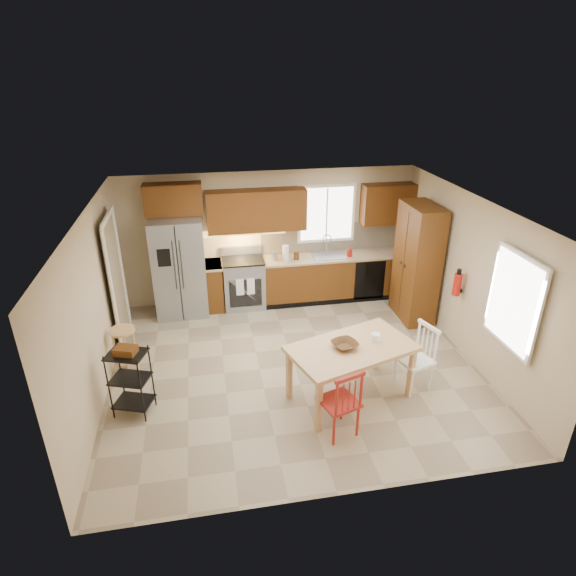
# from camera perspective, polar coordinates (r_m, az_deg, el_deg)

# --- Properties ---
(floor) EXTENTS (5.50, 5.50, 0.00)m
(floor) POSITION_cam_1_polar(r_m,az_deg,el_deg) (7.54, 0.73, -9.20)
(floor) COLOR tan
(floor) RESTS_ON ground
(ceiling) EXTENTS (5.50, 5.00, 0.02)m
(ceiling) POSITION_cam_1_polar(r_m,az_deg,el_deg) (6.46, 0.86, 9.38)
(ceiling) COLOR silver
(ceiling) RESTS_ON ground
(wall_back) EXTENTS (5.50, 0.02, 2.50)m
(wall_back) POSITION_cam_1_polar(r_m,az_deg,el_deg) (9.19, -2.22, 6.10)
(wall_back) COLOR #CCB793
(wall_back) RESTS_ON ground
(wall_front) EXTENTS (5.50, 0.02, 2.50)m
(wall_front) POSITION_cam_1_polar(r_m,az_deg,el_deg) (4.85, 6.63, -13.46)
(wall_front) COLOR #CCB793
(wall_front) RESTS_ON ground
(wall_left) EXTENTS (0.02, 5.00, 2.50)m
(wall_left) POSITION_cam_1_polar(r_m,az_deg,el_deg) (6.98, -21.99, -2.37)
(wall_left) COLOR #CCB793
(wall_left) RESTS_ON ground
(wall_right) EXTENTS (0.02, 5.00, 2.50)m
(wall_right) POSITION_cam_1_polar(r_m,az_deg,el_deg) (7.87, 20.84, 0.99)
(wall_right) COLOR #CCB793
(wall_right) RESTS_ON ground
(refrigerator) EXTENTS (0.92, 0.75, 1.82)m
(refrigerator) POSITION_cam_1_polar(r_m,az_deg,el_deg) (8.90, -12.74, 2.45)
(refrigerator) COLOR gray
(refrigerator) RESTS_ON floor
(range_stove) EXTENTS (0.76, 0.63, 0.92)m
(range_stove) POSITION_cam_1_polar(r_m,az_deg,el_deg) (9.14, -5.27, 0.55)
(range_stove) COLOR gray
(range_stove) RESTS_ON floor
(base_cabinet_narrow) EXTENTS (0.30, 0.60, 0.90)m
(base_cabinet_narrow) POSITION_cam_1_polar(r_m,az_deg,el_deg) (9.14, -8.70, 0.27)
(base_cabinet_narrow) COLOR #592F10
(base_cabinet_narrow) RESTS_ON floor
(base_cabinet_run) EXTENTS (2.92, 0.60, 0.90)m
(base_cabinet_run) POSITION_cam_1_polar(r_m,az_deg,el_deg) (9.47, 5.87, 1.37)
(base_cabinet_run) COLOR #592F10
(base_cabinet_run) RESTS_ON floor
(dishwasher) EXTENTS (0.60, 0.02, 0.78)m
(dishwasher) POSITION_cam_1_polar(r_m,az_deg,el_deg) (9.39, 9.64, 0.90)
(dishwasher) COLOR black
(dishwasher) RESTS_ON floor
(backsplash) EXTENTS (2.92, 0.03, 0.55)m
(backsplash) POSITION_cam_1_polar(r_m,az_deg,el_deg) (9.46, 5.59, 6.08)
(backsplash) COLOR beige
(backsplash) RESTS_ON wall_back
(upper_over_fridge) EXTENTS (1.00, 0.35, 0.55)m
(upper_over_fridge) POSITION_cam_1_polar(r_m,az_deg,el_deg) (8.71, -13.46, 10.19)
(upper_over_fridge) COLOR #5A310F
(upper_over_fridge) RESTS_ON wall_back
(upper_left_block) EXTENTS (1.80, 0.35, 0.75)m
(upper_left_block) POSITION_cam_1_polar(r_m,az_deg,el_deg) (8.82, -3.75, 9.15)
(upper_left_block) COLOR #5A310F
(upper_left_block) RESTS_ON wall_back
(upper_right_block) EXTENTS (1.00, 0.35, 0.75)m
(upper_right_block) POSITION_cam_1_polar(r_m,az_deg,el_deg) (9.43, 11.74, 9.75)
(upper_right_block) COLOR #5A310F
(upper_right_block) RESTS_ON wall_back
(window_back) EXTENTS (1.12, 0.04, 1.12)m
(window_back) POSITION_cam_1_polar(r_m,az_deg,el_deg) (9.26, 4.58, 8.79)
(window_back) COLOR white
(window_back) RESTS_ON wall_back
(sink) EXTENTS (0.62, 0.46, 0.16)m
(sink) POSITION_cam_1_polar(r_m,az_deg,el_deg) (9.26, 4.85, 3.61)
(sink) COLOR gray
(sink) RESTS_ON base_cabinet_run
(undercab_glow) EXTENTS (1.60, 0.30, 0.01)m
(undercab_glow) POSITION_cam_1_polar(r_m,az_deg,el_deg) (8.89, -5.59, 6.54)
(undercab_glow) COLOR #FFBF66
(undercab_glow) RESTS_ON wall_back
(soap_bottle) EXTENTS (0.09, 0.09, 0.19)m
(soap_bottle) POSITION_cam_1_polar(r_m,az_deg,el_deg) (9.23, 7.32, 4.30)
(soap_bottle) COLOR #B8170C
(soap_bottle) RESTS_ON base_cabinet_run
(paper_towel) EXTENTS (0.12, 0.12, 0.28)m
(paper_towel) POSITION_cam_1_polar(r_m,az_deg,el_deg) (8.98, -0.29, 4.21)
(paper_towel) COLOR white
(paper_towel) RESTS_ON base_cabinet_run
(canister_steel) EXTENTS (0.11, 0.11, 0.18)m
(canister_steel) POSITION_cam_1_polar(r_m,az_deg,el_deg) (8.97, -1.55, 3.83)
(canister_steel) COLOR gray
(canister_steel) RESTS_ON base_cabinet_run
(canister_wood) EXTENTS (0.10, 0.10, 0.14)m
(canister_wood) POSITION_cam_1_polar(r_m,az_deg,el_deg) (9.01, 1.00, 3.81)
(canister_wood) COLOR #4F3015
(canister_wood) RESTS_ON base_cabinet_run
(pantry) EXTENTS (0.50, 0.95, 2.10)m
(pantry) POSITION_cam_1_polar(r_m,az_deg,el_deg) (8.77, 15.02, 2.85)
(pantry) COLOR #592F10
(pantry) RESTS_ON floor
(fire_extinguisher) EXTENTS (0.12, 0.12, 0.36)m
(fire_extinguisher) POSITION_cam_1_polar(r_m,az_deg,el_deg) (7.99, 19.41, 0.39)
(fire_extinguisher) COLOR #B8170C
(fire_extinguisher) RESTS_ON wall_right
(window_right) EXTENTS (0.04, 1.02, 1.32)m
(window_right) POSITION_cam_1_polar(r_m,az_deg,el_deg) (6.90, 25.22, -1.44)
(window_right) COLOR white
(window_right) RESTS_ON wall_right
(doorway) EXTENTS (0.04, 0.95, 2.10)m
(doorway) POSITION_cam_1_polar(r_m,az_deg,el_deg) (8.20, -19.71, 0.59)
(doorway) COLOR #8C7A59
(doorway) RESTS_ON wall_left
(dining_table) EXTENTS (1.86, 1.40, 0.81)m
(dining_table) POSITION_cam_1_polar(r_m,az_deg,el_deg) (6.75, 7.39, -9.92)
(dining_table) COLOR tan
(dining_table) RESTS_ON floor
(chair_red) EXTENTS (0.57, 0.57, 0.97)m
(chair_red) POSITION_cam_1_polar(r_m,az_deg,el_deg) (6.12, 6.05, -13.12)
(chair_red) COLOR maroon
(chair_red) RESTS_ON floor
(chair_white) EXTENTS (0.57, 0.57, 0.97)m
(chair_white) POSITION_cam_1_polar(r_m,az_deg,el_deg) (7.06, 14.76, -8.10)
(chair_white) COLOR white
(chair_white) RESTS_ON floor
(table_bowl) EXTENTS (0.42, 0.42, 0.08)m
(table_bowl) POSITION_cam_1_polar(r_m,az_deg,el_deg) (6.49, 6.72, -7.05)
(table_bowl) COLOR #4F3015
(table_bowl) RESTS_ON dining_table
(table_jar) EXTENTS (0.16, 0.16, 0.15)m
(table_jar) POSITION_cam_1_polar(r_m,az_deg,el_deg) (6.70, 10.31, -5.91)
(table_jar) COLOR white
(table_jar) RESTS_ON dining_table
(bar_stool) EXTENTS (0.42, 0.42, 0.75)m
(bar_stool) POSITION_cam_1_polar(r_m,az_deg,el_deg) (7.59, -18.71, -7.11)
(bar_stool) COLOR tan
(bar_stool) RESTS_ON floor
(utility_cart) EXTENTS (0.58, 0.51, 0.96)m
(utility_cart) POSITION_cam_1_polar(r_m,az_deg,el_deg) (6.72, -18.13, -10.54)
(utility_cart) COLOR black
(utility_cart) RESTS_ON floor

